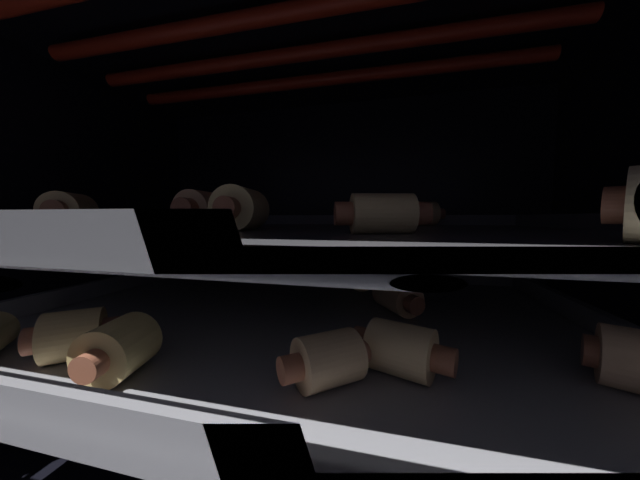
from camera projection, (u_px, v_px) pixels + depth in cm
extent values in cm
cube|color=black|center=(299.00, 460.00, 28.01)|extent=(60.46, 43.31, 1.20)
cube|color=black|center=(339.00, 234.00, 46.78)|extent=(60.46, 1.20, 40.25)
cube|color=black|center=(53.00, 240.00, 33.42)|extent=(1.20, 40.91, 40.25)
cube|color=black|center=(297.00, 5.00, 24.77)|extent=(60.46, 43.31, 1.20)
cylinder|color=maroon|center=(285.00, 13.00, 22.24)|extent=(46.45, 1.39, 1.39)
cylinder|color=maroon|center=(306.00, 53.00, 27.68)|extent=(46.45, 1.39, 1.39)
cylinder|color=maroon|center=(320.00, 80.00, 33.13)|extent=(46.45, 1.39, 1.39)
cylinder|color=#B7B7BC|center=(73.00, 304.00, 33.44)|extent=(0.55, 40.10, 0.55)
cylinder|color=#B7B7BC|center=(197.00, 444.00, 12.85)|extent=(54.62, 0.55, 0.55)
cylinder|color=#B7B7BC|center=(239.00, 395.00, 16.38)|extent=(54.62, 0.55, 0.55)
cylinder|color=#B7B7BC|center=(266.00, 364.00, 19.91)|extent=(54.62, 0.55, 0.55)
cylinder|color=#B7B7BC|center=(285.00, 342.00, 23.44)|extent=(54.62, 0.55, 0.55)
cylinder|color=#B7B7BC|center=(299.00, 325.00, 26.97)|extent=(54.62, 0.55, 0.55)
cylinder|color=#B7B7BC|center=(309.00, 313.00, 30.50)|extent=(54.62, 0.55, 0.55)
cylinder|color=#B7B7BC|center=(318.00, 303.00, 34.03)|extent=(54.62, 0.55, 0.55)
cylinder|color=#B7B7BC|center=(325.00, 295.00, 37.56)|extent=(54.62, 0.55, 0.55)
cylinder|color=#B7B7BC|center=(331.00, 288.00, 41.09)|extent=(54.62, 0.55, 0.55)
cylinder|color=#B7B7BC|center=(335.00, 283.00, 44.62)|extent=(54.62, 0.55, 0.55)
cube|color=gray|center=(299.00, 317.00, 26.91)|extent=(48.05, 33.60, 0.97)
cube|color=gray|center=(164.00, 429.00, 10.92)|extent=(48.05, 0.80, 1.69)
cube|color=gray|center=(333.00, 271.00, 42.69)|extent=(48.05, 0.80, 1.69)
cube|color=gray|center=(97.00, 289.00, 32.41)|extent=(0.80, 33.60, 1.69)
cube|color=gray|center=(607.00, 326.00, 21.20)|extent=(0.80, 33.60, 1.69)
cylinder|color=#9E563D|center=(0.00, 327.00, 20.05)|extent=(1.58, 1.57, 1.14)
cylinder|color=#E3B37E|center=(328.00, 359.00, 15.18)|extent=(4.21, 4.17, 2.76)
cylinder|color=#9E563D|center=(290.00, 369.00, 14.22)|extent=(1.65, 1.68, 1.35)
cylinder|color=#9E563D|center=(361.00, 351.00, 16.13)|extent=(1.65, 1.68, 1.35)
cylinder|color=#E6BF77|center=(75.00, 335.00, 17.98)|extent=(4.23, 4.24, 3.05)
cylinder|color=#9E563D|center=(34.00, 341.00, 17.12)|extent=(1.68, 1.76, 1.61)
cylinder|color=#9E563D|center=(112.00, 329.00, 18.84)|extent=(1.68, 1.76, 1.61)
cylinder|color=#EAB07D|center=(397.00, 296.00, 27.01)|extent=(4.68, 5.08, 2.90)
cylinder|color=#9E563D|center=(383.00, 290.00, 29.41)|extent=(1.81, 1.60, 1.58)
cylinder|color=#9E563D|center=(414.00, 304.00, 24.62)|extent=(1.81, 1.60, 1.58)
cylinder|color=#E9C773|center=(119.00, 348.00, 16.09)|extent=(3.68, 3.68, 3.11)
cylinder|color=#9E563D|center=(89.00, 366.00, 14.11)|extent=(1.55, 1.14, 1.40)
cylinder|color=#9E563D|center=(142.00, 334.00, 18.07)|extent=(1.55, 1.14, 1.40)
cylinder|color=#EABF85|center=(401.00, 349.00, 16.19)|extent=(4.20, 3.88, 2.88)
cylinder|color=#9E563D|center=(444.00, 360.00, 14.92)|extent=(1.55, 1.74, 1.44)
cylinder|color=#9E563D|center=(364.00, 340.00, 17.45)|extent=(1.55, 1.74, 1.44)
cylinder|color=#E3BB86|center=(358.00, 276.00, 35.49)|extent=(4.40, 4.27, 3.35)
cylinder|color=#9E563D|center=(365.00, 279.00, 33.56)|extent=(2.05, 1.79, 1.76)
cylinder|color=#9E563D|center=(351.00, 273.00, 37.41)|extent=(2.05, 1.79, 1.76)
cylinder|color=#9E563D|center=(590.00, 351.00, 15.70)|extent=(1.26, 1.81, 1.71)
cylinder|color=#B7B7BC|center=(68.00, 237.00, 32.84)|extent=(0.64, 40.10, 0.64)
cylinder|color=#B7B7BC|center=(110.00, 293.00, 8.71)|extent=(54.62, 0.64, 0.64)
cylinder|color=#B7B7BC|center=(191.00, 271.00, 12.24)|extent=(54.62, 0.64, 0.64)
cylinder|color=#B7B7BC|center=(236.00, 259.00, 15.77)|extent=(54.62, 0.64, 0.64)
cylinder|color=#B7B7BC|center=(264.00, 252.00, 19.30)|extent=(54.62, 0.64, 0.64)
cylinder|color=#B7B7BC|center=(284.00, 246.00, 22.83)|extent=(54.62, 0.64, 0.64)
cylinder|color=#B7B7BC|center=(298.00, 242.00, 26.36)|extent=(54.62, 0.64, 0.64)
cylinder|color=#B7B7BC|center=(309.00, 239.00, 29.89)|extent=(54.62, 0.64, 0.64)
cylinder|color=#B7B7BC|center=(318.00, 237.00, 33.42)|extent=(54.62, 0.64, 0.64)
cylinder|color=#B7B7BC|center=(325.00, 235.00, 36.95)|extent=(54.62, 0.64, 0.64)
cylinder|color=#B7B7BC|center=(331.00, 234.00, 40.48)|extent=(54.62, 0.64, 0.64)
cylinder|color=#B7B7BC|center=(336.00, 232.00, 44.01)|extent=(54.62, 0.64, 0.64)
cube|color=#4C4C51|center=(298.00, 234.00, 26.30)|extent=(48.05, 33.60, 0.96)
cube|color=#4C4C51|center=(155.00, 227.00, 10.33)|extent=(48.05, 0.80, 1.30)
cube|color=#4C4C51|center=(333.00, 220.00, 42.09)|extent=(48.05, 0.80, 1.30)
cube|color=#4C4C51|center=(93.00, 220.00, 31.81)|extent=(0.80, 33.60, 1.30)
cube|color=#4C4C51|center=(615.00, 222.00, 20.61)|extent=(0.80, 33.60, 1.30)
cylinder|color=#ECB97A|center=(422.00, 214.00, 34.56)|extent=(4.14, 3.95, 2.86)
cylinder|color=#9E563D|center=(404.00, 214.00, 34.14)|extent=(1.60, 1.68, 1.31)
cylinder|color=#9E563D|center=(438.00, 214.00, 34.98)|extent=(1.60, 1.68, 1.31)
cylinder|color=#E8C982|center=(241.00, 209.00, 22.15)|extent=(3.87, 4.61, 3.29)
cylinder|color=#9E563D|center=(227.00, 208.00, 19.51)|extent=(1.67, 1.36, 1.51)
cylinder|color=#9E563D|center=(253.00, 210.00, 24.79)|extent=(1.67, 1.36, 1.51)
cylinder|color=#E3BD7F|center=(382.00, 214.00, 17.42)|extent=(4.18, 3.39, 2.43)
cylinder|color=#9E563D|center=(420.00, 214.00, 17.55)|extent=(1.39, 1.65, 1.42)
cylinder|color=#9E563D|center=(343.00, 214.00, 17.29)|extent=(1.39, 1.65, 1.42)
cylinder|color=#9E563D|center=(614.00, 205.00, 11.37)|extent=(1.38, 1.60, 1.49)
cylinder|color=#ECB07D|center=(202.00, 210.00, 26.06)|extent=(3.60, 4.08, 3.34)
cylinder|color=#9E563D|center=(185.00, 209.00, 23.63)|extent=(1.94, 1.23, 1.86)
cylinder|color=#9E563D|center=(216.00, 210.00, 28.49)|extent=(1.94, 1.23, 1.86)
cylinder|color=#E2BB7B|center=(69.00, 211.00, 24.82)|extent=(4.32, 4.42, 3.10)
cylinder|color=#9E563D|center=(54.00, 210.00, 22.92)|extent=(1.74, 1.32, 1.65)
cylinder|color=#9E563D|center=(81.00, 211.00, 26.73)|extent=(1.74, 1.32, 1.65)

